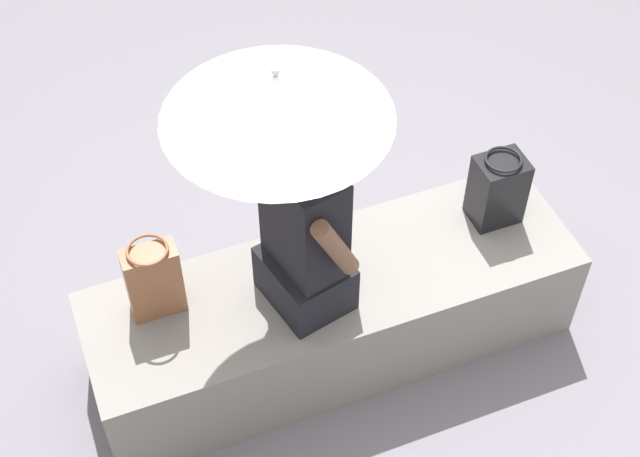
{
  "coord_description": "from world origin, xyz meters",
  "views": [
    {
      "loc": [
        -0.91,
        -2.16,
        3.39
      ],
      "look_at": [
        -0.07,
        -0.02,
        0.83
      ],
      "focal_mm": 51.35,
      "sensor_mm": 36.0,
      "label": 1
    }
  ],
  "objects_px": {
    "tote_bag_canvas": "(498,189)",
    "person_seated": "(304,231)",
    "handbag_black": "(154,280)",
    "parasol": "(277,97)"
  },
  "relations": [
    {
      "from": "tote_bag_canvas",
      "to": "person_seated",
      "type": "bearing_deg",
      "value": -172.85
    },
    {
      "from": "handbag_black",
      "to": "person_seated",
      "type": "bearing_deg",
      "value": -15.45
    },
    {
      "from": "parasol",
      "to": "handbag_black",
      "type": "height_order",
      "value": "parasol"
    },
    {
      "from": "tote_bag_canvas",
      "to": "handbag_black",
      "type": "bearing_deg",
      "value": 178.38
    },
    {
      "from": "parasol",
      "to": "tote_bag_canvas",
      "type": "distance_m",
      "value": 1.33
    },
    {
      "from": "handbag_black",
      "to": "parasol",
      "type": "bearing_deg",
      "value": -17.53
    },
    {
      "from": "person_seated",
      "to": "parasol",
      "type": "distance_m",
      "value": 0.67
    },
    {
      "from": "person_seated",
      "to": "handbag_black",
      "type": "distance_m",
      "value": 0.62
    },
    {
      "from": "parasol",
      "to": "tote_bag_canvas",
      "type": "relative_size",
      "value": 3.42
    },
    {
      "from": "handbag_black",
      "to": "tote_bag_canvas",
      "type": "relative_size",
      "value": 1.04
    }
  ]
}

